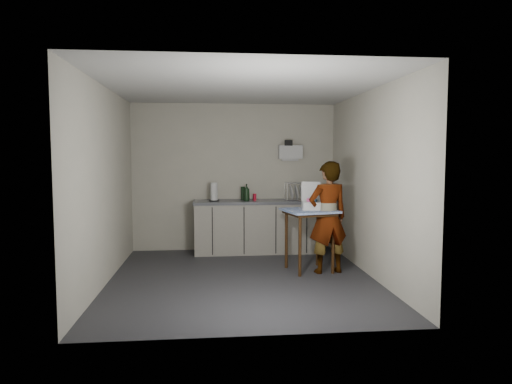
{
  "coord_description": "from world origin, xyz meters",
  "views": [
    {
      "loc": [
        -0.42,
        -6.14,
        1.7
      ],
      "look_at": [
        0.24,
        0.45,
        1.16
      ],
      "focal_mm": 32.0,
      "sensor_mm": 36.0,
      "label": 1
    }
  ],
  "objects": [
    {
      "name": "paper_towel",
      "position": [
        -0.37,
        1.66,
        1.06
      ],
      "size": [
        0.18,
        0.18,
        0.32
      ],
      "color": "black",
      "rests_on": "kitchen_counter"
    },
    {
      "name": "wall_right",
      "position": [
        1.79,
        0.0,
        1.3
      ],
      "size": [
        0.02,
        4.0,
        2.6
      ],
      "primitive_type": "cube",
      "color": "beige",
      "rests_on": "ground"
    },
    {
      "name": "dark_bottle",
      "position": [
        0.14,
        1.78,
        1.03
      ],
      "size": [
        0.07,
        0.07,
        0.24
      ],
      "primitive_type": "cylinder",
      "color": "black",
      "rests_on": "kitchen_counter"
    },
    {
      "name": "soda_can",
      "position": [
        0.34,
        1.71,
        0.97
      ],
      "size": [
        0.06,
        0.06,
        0.12
      ],
      "primitive_type": "cylinder",
      "color": "red",
      "rests_on": "kitchen_counter"
    },
    {
      "name": "ground",
      "position": [
        0.0,
        0.0,
        0.0
      ],
      "size": [
        4.0,
        4.0,
        0.0
      ],
      "primitive_type": "plane",
      "color": "#28282D",
      "rests_on": "ground"
    },
    {
      "name": "soap_bottle",
      "position": [
        0.19,
        1.61,
        1.06
      ],
      "size": [
        0.12,
        0.13,
        0.29
      ],
      "primitive_type": "imported",
      "rotation": [
        0.0,
        0.0,
        0.11
      ],
      "color": "black",
      "rests_on": "kitchen_counter"
    },
    {
      "name": "standing_man",
      "position": [
        1.25,
        0.21,
        0.8
      ],
      "size": [
        0.65,
        0.49,
        1.61
      ],
      "primitive_type": "imported",
      "rotation": [
        0.0,
        0.0,
        3.34
      ],
      "color": "#B2A593",
      "rests_on": "ground"
    },
    {
      "name": "side_table",
      "position": [
        1.01,
        0.35,
        0.79
      ],
      "size": [
        0.83,
        0.83,
        0.9
      ],
      "rotation": [
        0.0,
        0.0,
        0.21
      ],
      "color": "#3E240E",
      "rests_on": "ground"
    },
    {
      "name": "wall_left",
      "position": [
        -1.79,
        0.0,
        1.3
      ],
      "size": [
        0.02,
        4.0,
        2.6
      ],
      "primitive_type": "cube",
      "color": "beige",
      "rests_on": "ground"
    },
    {
      "name": "dish_rack",
      "position": [
        1.08,
        1.66,
        0.98
      ],
      "size": [
        0.44,
        0.33,
        0.31
      ],
      "color": "silver",
      "rests_on": "kitchen_counter"
    },
    {
      "name": "ceiling",
      "position": [
        0.0,
        0.0,
        2.6
      ],
      "size": [
        3.6,
        4.0,
        0.01
      ],
      "primitive_type": "cube",
      "color": "silver",
      "rests_on": "wall_back"
    },
    {
      "name": "kitchen_counter",
      "position": [
        0.4,
        1.7,
        0.43
      ],
      "size": [
        2.24,
        0.62,
        0.91
      ],
      "color": "black",
      "rests_on": "ground"
    },
    {
      "name": "bakery_box",
      "position": [
        1.05,
        0.38,
        0.99
      ],
      "size": [
        0.32,
        0.33,
        0.4
      ],
      "rotation": [
        0.0,
        0.0,
        -0.13
      ],
      "color": "silver",
      "rests_on": "side_table"
    },
    {
      "name": "wall_shelf",
      "position": [
        1.0,
        1.92,
        1.75
      ],
      "size": [
        0.42,
        0.18,
        0.37
      ],
      "color": "silver",
      "rests_on": "ground"
    },
    {
      "name": "wall_back",
      "position": [
        0.0,
        1.99,
        1.3
      ],
      "size": [
        3.6,
        0.02,
        2.6
      ],
      "primitive_type": "cube",
      "color": "beige",
      "rests_on": "ground"
    }
  ]
}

